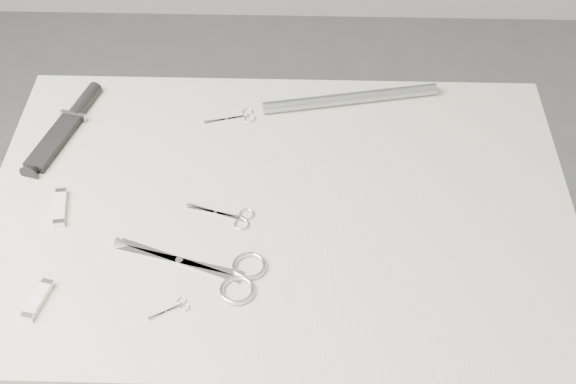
{
  "coord_description": "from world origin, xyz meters",
  "views": [
    {
      "loc": [
        0.04,
        -0.94,
        1.91
      ],
      "look_at": [
        0.01,
        0.03,
        0.92
      ],
      "focal_mm": 50.0,
      "sensor_mm": 36.0,
      "label": 1
    }
  ],
  "objects_px": {
    "metal_rail": "(351,98)",
    "embroidery_scissors_a": "(231,216)",
    "pocket_knife_b": "(38,300)",
    "tiny_scissors": "(174,308)",
    "sheathed_knife": "(68,123)",
    "embroidery_scissors_b": "(238,117)",
    "plinth": "(281,358)",
    "large_shears": "(220,272)",
    "pocket_knife_a": "(60,208)"
  },
  "relations": [
    {
      "from": "metal_rail",
      "to": "embroidery_scissors_a",
      "type": "bearing_deg",
      "value": -123.99
    },
    {
      "from": "embroidery_scissors_a",
      "to": "pocket_knife_b",
      "type": "relative_size",
      "value": 1.53
    },
    {
      "from": "tiny_scissors",
      "to": "sheathed_knife",
      "type": "bearing_deg",
      "value": 90.5
    },
    {
      "from": "embroidery_scissors_b",
      "to": "plinth",
      "type": "bearing_deg",
      "value": -85.17
    },
    {
      "from": "large_shears",
      "to": "embroidery_scissors_a",
      "type": "height_order",
      "value": "large_shears"
    },
    {
      "from": "plinth",
      "to": "embroidery_scissors_b",
      "type": "height_order",
      "value": "embroidery_scissors_b"
    },
    {
      "from": "pocket_knife_a",
      "to": "pocket_knife_b",
      "type": "relative_size",
      "value": 1.11
    },
    {
      "from": "pocket_knife_a",
      "to": "metal_rail",
      "type": "bearing_deg",
      "value": -68.68
    },
    {
      "from": "plinth",
      "to": "large_shears",
      "type": "height_order",
      "value": "large_shears"
    },
    {
      "from": "large_shears",
      "to": "metal_rail",
      "type": "bearing_deg",
      "value": 81.07
    },
    {
      "from": "pocket_knife_b",
      "to": "embroidery_scissors_b",
      "type": "bearing_deg",
      "value": -18.42
    },
    {
      "from": "pocket_knife_a",
      "to": "metal_rail",
      "type": "relative_size",
      "value": 0.25
    },
    {
      "from": "metal_rail",
      "to": "large_shears",
      "type": "bearing_deg",
      "value": -116.75
    },
    {
      "from": "sheathed_knife",
      "to": "large_shears",
      "type": "bearing_deg",
      "value": -121.88
    },
    {
      "from": "plinth",
      "to": "embroidery_scissors_a",
      "type": "xyz_separation_m",
      "value": [
        -0.08,
        -0.03,
        0.47
      ]
    },
    {
      "from": "metal_rail",
      "to": "plinth",
      "type": "bearing_deg",
      "value": -114.73
    },
    {
      "from": "embroidery_scissors_a",
      "to": "pocket_knife_a",
      "type": "relative_size",
      "value": 1.38
    },
    {
      "from": "embroidery_scissors_a",
      "to": "sheathed_knife",
      "type": "height_order",
      "value": "sheathed_knife"
    },
    {
      "from": "embroidery_scissors_b",
      "to": "sheathed_knife",
      "type": "bearing_deg",
      "value": 170.13
    },
    {
      "from": "sheathed_knife",
      "to": "embroidery_scissors_a",
      "type": "bearing_deg",
      "value": -109.04
    },
    {
      "from": "pocket_knife_a",
      "to": "metal_rail",
      "type": "xyz_separation_m",
      "value": [
        0.5,
        0.3,
        0.01
      ]
    },
    {
      "from": "plinth",
      "to": "tiny_scissors",
      "type": "relative_size",
      "value": 14.57
    },
    {
      "from": "embroidery_scissors_b",
      "to": "pocket_knife_b",
      "type": "xyz_separation_m",
      "value": [
        -0.27,
        -0.44,
        0.0
      ]
    },
    {
      "from": "embroidery_scissors_a",
      "to": "tiny_scissors",
      "type": "height_order",
      "value": "same"
    },
    {
      "from": "pocket_knife_a",
      "to": "large_shears",
      "type": "bearing_deg",
      "value": -124.33
    },
    {
      "from": "embroidery_scissors_b",
      "to": "pocket_knife_a",
      "type": "distance_m",
      "value": 0.38
    },
    {
      "from": "tiny_scissors",
      "to": "embroidery_scissors_b",
      "type": "bearing_deg",
      "value": 51.07
    },
    {
      "from": "large_shears",
      "to": "tiny_scissors",
      "type": "height_order",
      "value": "large_shears"
    },
    {
      "from": "large_shears",
      "to": "embroidery_scissors_b",
      "type": "relative_size",
      "value": 2.53
    },
    {
      "from": "plinth",
      "to": "large_shears",
      "type": "xyz_separation_m",
      "value": [
        -0.09,
        -0.15,
        0.47
      ]
    },
    {
      "from": "tiny_scissors",
      "to": "pocket_knife_b",
      "type": "height_order",
      "value": "pocket_knife_b"
    },
    {
      "from": "plinth",
      "to": "pocket_knife_b",
      "type": "bearing_deg",
      "value": -149.25
    },
    {
      "from": "large_shears",
      "to": "embroidery_scissors_b",
      "type": "bearing_deg",
      "value": 107.66
    },
    {
      "from": "plinth",
      "to": "sheathed_knife",
      "type": "height_order",
      "value": "sheathed_knife"
    },
    {
      "from": "embroidery_scissors_a",
      "to": "pocket_knife_b",
      "type": "distance_m",
      "value": 0.34
    },
    {
      "from": "sheathed_knife",
      "to": "plinth",
      "type": "bearing_deg",
      "value": -100.18
    },
    {
      "from": "plinth",
      "to": "metal_rail",
      "type": "xyz_separation_m",
      "value": [
        0.13,
        0.28,
        0.48
      ]
    },
    {
      "from": "pocket_knife_b",
      "to": "embroidery_scissors_a",
      "type": "bearing_deg",
      "value": -43.33
    },
    {
      "from": "embroidery_scissors_b",
      "to": "metal_rail",
      "type": "distance_m",
      "value": 0.22
    },
    {
      "from": "tiny_scissors",
      "to": "sheathed_knife",
      "type": "distance_m",
      "value": 0.49
    },
    {
      "from": "plinth",
      "to": "embroidery_scissors_a",
      "type": "distance_m",
      "value": 0.48
    },
    {
      "from": "embroidery_scissors_b",
      "to": "pocket_knife_a",
      "type": "xyz_separation_m",
      "value": [
        -0.28,
        -0.25,
        0.0
      ]
    },
    {
      "from": "sheathed_knife",
      "to": "tiny_scissors",
      "type": "bearing_deg",
      "value": -133.15
    },
    {
      "from": "embroidery_scissors_b",
      "to": "metal_rail",
      "type": "relative_size",
      "value": 0.29
    },
    {
      "from": "tiny_scissors",
      "to": "sheathed_knife",
      "type": "relative_size",
      "value": 0.25
    },
    {
      "from": "plinth",
      "to": "pocket_knife_a",
      "type": "relative_size",
      "value": 10.66
    },
    {
      "from": "large_shears",
      "to": "sheathed_knife",
      "type": "xyz_separation_m",
      "value": [
        -0.32,
        0.34,
        0.01
      ]
    },
    {
      "from": "large_shears",
      "to": "pocket_knife_b",
      "type": "distance_m",
      "value": 0.28
    },
    {
      "from": "tiny_scissors",
      "to": "pocket_knife_b",
      "type": "relative_size",
      "value": 0.81
    },
    {
      "from": "pocket_knife_a",
      "to": "pocket_knife_b",
      "type": "xyz_separation_m",
      "value": [
        0.01,
        -0.19,
        -0.0
      ]
    }
  ]
}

